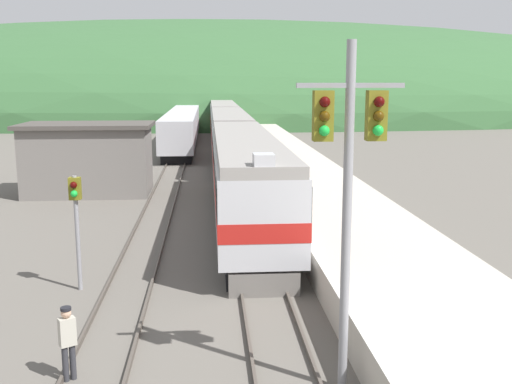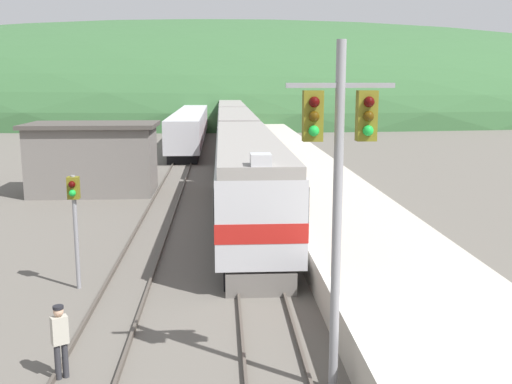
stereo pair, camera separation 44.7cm
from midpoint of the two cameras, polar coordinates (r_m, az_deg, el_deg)
name	(u,v)px [view 2 (the right image)]	position (r m, az deg, el deg)	size (l,w,h in m)	color
track_main	(230,133)	(76.33, -2.30, 5.66)	(1.52, 180.00, 0.16)	#4C443D
track_siding	(196,133)	(76.37, -5.57, 5.62)	(1.52, 180.00, 0.16)	#4C443D
platform	(279,146)	(56.65, 2.45, 4.40)	(5.25, 140.00, 1.13)	#BCB5A5
distant_hills	(226,112)	(128.76, -2.76, 7.66)	(232.67, 104.70, 36.82)	#335B33
station_shed	(93,158)	(36.90, -14.89, 3.14)	(7.61, 4.50, 4.22)	slate
express_train_lead_car	(247,177)	(27.94, -0.37, 1.46)	(2.93, 20.07, 4.50)	black
carriage_second	(236,136)	(48.50, -1.67, 5.36)	(2.92, 19.16, 4.14)	black
carriage_third	(231,120)	(68.47, -2.18, 6.91)	(2.92, 19.16, 4.14)	black
carriage_fourth	(229,111)	(88.48, -2.46, 7.76)	(2.92, 19.16, 4.14)	black
siding_train	(193,123)	(68.86, -5.83, 6.52)	(2.90, 43.12, 3.51)	black
signal_mast_main	(338,169)	(12.43, 8.89, 2.19)	(2.20, 0.42, 7.52)	gray
signal_post_siding	(74,208)	(19.90, -16.30, -1.47)	(0.36, 0.42, 3.76)	gray
track_worker	(60,337)	(14.55, -17.31, -13.07)	(0.42, 0.37, 1.75)	#2D2D33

